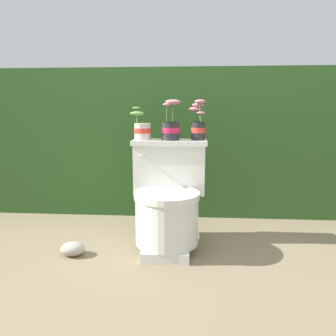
{
  "coord_description": "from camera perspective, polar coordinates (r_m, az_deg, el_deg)",
  "views": [
    {
      "loc": [
        0.14,
        -1.86,
        0.82
      ],
      "look_at": [
        -0.0,
        0.07,
        0.48
      ],
      "focal_mm": 35.0,
      "sensor_mm": 36.0,
      "label": 1
    }
  ],
  "objects": [
    {
      "name": "ground_plane",
      "position": [
        2.04,
        -0.1,
        -13.9
      ],
      "size": [
        12.0,
        12.0,
        0.0
      ],
      "primitive_type": "plane",
      "color": "#75664C"
    },
    {
      "name": "hedge_backdrop",
      "position": [
        2.82,
        1.34,
        4.78
      ],
      "size": [
        4.19,
        0.66,
        1.14
      ],
      "color": "#284C1E",
      "rests_on": "ground"
    },
    {
      "name": "toilet",
      "position": [
        1.98,
        -0.07,
        -5.72
      ],
      "size": [
        0.46,
        0.5,
        0.64
      ],
      "color": "silver",
      "rests_on": "ground"
    },
    {
      "name": "potted_plant_left",
      "position": [
        2.07,
        -4.55,
        6.76
      ],
      "size": [
        0.12,
        0.11,
        0.2
      ],
      "color": "beige",
      "rests_on": "toilet"
    },
    {
      "name": "potted_plant_midleft",
      "position": [
        2.04,
        0.45,
        7.13
      ],
      "size": [
        0.12,
        0.11,
        0.25
      ],
      "color": "#262628",
      "rests_on": "toilet"
    },
    {
      "name": "potted_plant_middle",
      "position": [
        2.06,
        5.26,
        7.49
      ],
      "size": [
        0.11,
        0.09,
        0.25
      ],
      "color": "#262628",
      "rests_on": "toilet"
    },
    {
      "name": "garden_stone",
      "position": [
        2.02,
        -16.26,
        -13.37
      ],
      "size": [
        0.14,
        0.11,
        0.08
      ],
      "color": "#9E9384",
      "rests_on": "ground"
    }
  ]
}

